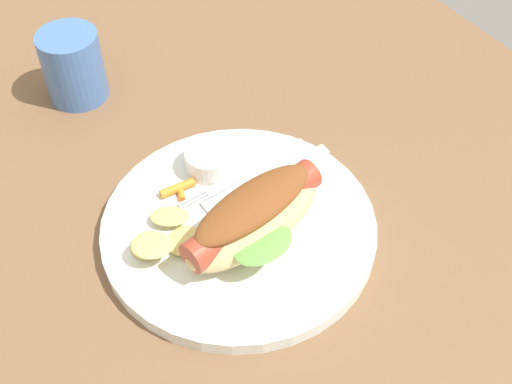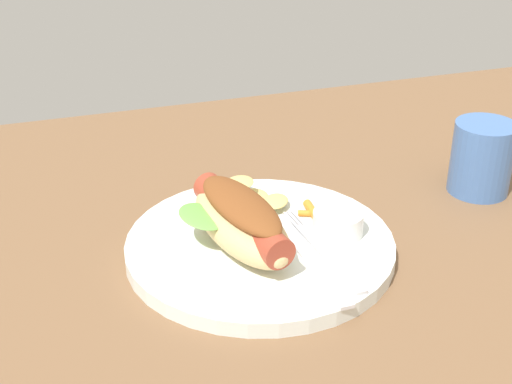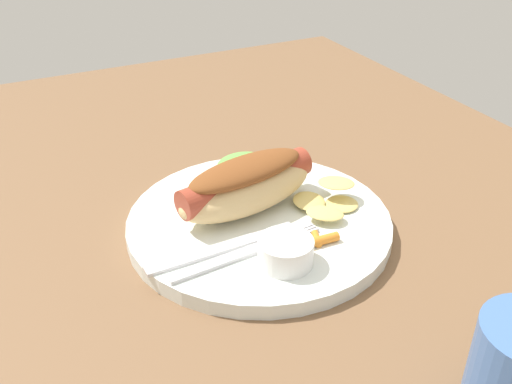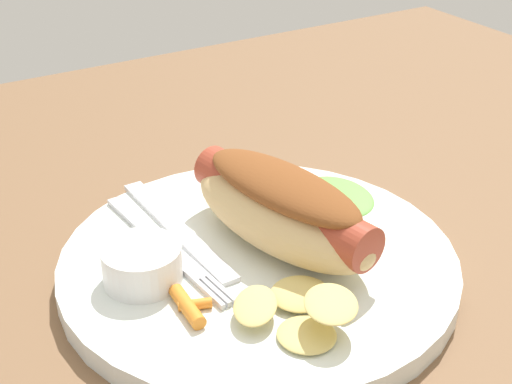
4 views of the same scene
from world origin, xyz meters
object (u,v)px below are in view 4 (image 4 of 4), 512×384
(hot_dog, at_px, (283,207))
(sauce_ramekin, at_px, (145,268))
(carrot_garnish, at_px, (189,306))
(plate, at_px, (258,264))
(knife, at_px, (177,229))
(fork, at_px, (163,244))
(chips_pile, at_px, (300,309))

(hot_dog, bearing_deg, sauce_ramekin, -103.87)
(hot_dog, height_order, sauce_ramekin, hot_dog)
(sauce_ramekin, relative_size, carrot_garnish, 1.37)
(plate, relative_size, sauce_ramekin, 5.28)
(knife, bearing_deg, fork, -51.91)
(chips_pile, bearing_deg, plate, 78.23)
(sauce_ramekin, xyz_separation_m, carrot_garnish, (0.01, -0.04, -0.01))
(fork, bearing_deg, hot_dog, 57.60)
(fork, bearing_deg, knife, 125.06)
(hot_dog, relative_size, knife, 1.10)
(knife, bearing_deg, chips_pile, 6.82)
(hot_dog, height_order, fork, hot_dog)
(sauce_ramekin, distance_m, knife, 0.07)
(plate, height_order, hot_dog, hot_dog)
(plate, distance_m, sauce_ramekin, 0.08)
(chips_pile, bearing_deg, fork, 107.40)
(hot_dog, distance_m, knife, 0.08)
(hot_dog, xyz_separation_m, chips_pile, (-0.04, -0.08, -0.02))
(sauce_ramekin, distance_m, fork, 0.04)
(sauce_ramekin, bearing_deg, carrot_garnish, -74.16)
(hot_dog, distance_m, fork, 0.09)
(sauce_ramekin, relative_size, fork, 0.32)
(plate, bearing_deg, knife, 121.66)
(plate, xyz_separation_m, hot_dog, (0.02, 0.00, 0.04))
(hot_dog, height_order, knife, hot_dog)
(plate, bearing_deg, fork, 140.60)
(hot_dog, bearing_deg, plate, -90.97)
(knife, relative_size, carrot_garnish, 4.09)
(plate, xyz_separation_m, carrot_garnish, (-0.07, -0.03, 0.01))
(fork, bearing_deg, carrot_garnish, -17.29)
(hot_dog, distance_m, carrot_garnish, 0.10)
(plate, relative_size, knife, 1.77)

